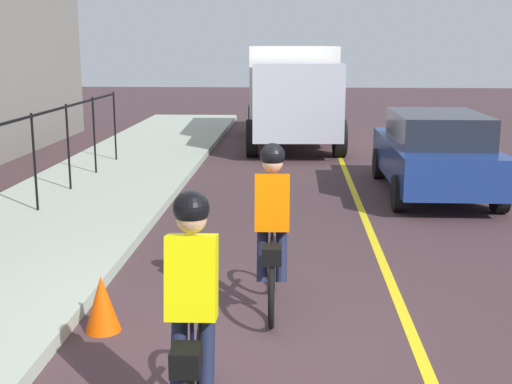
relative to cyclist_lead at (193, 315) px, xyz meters
name	(u,v)px	position (x,y,z in m)	size (l,w,h in m)	color
ground_plane	(251,334)	(1.72, -0.31, -0.91)	(80.00, 80.00, 0.00)	#422E32
lane_line_centre	(413,337)	(1.72, -1.91, -0.91)	(36.00, 0.12, 0.01)	yellow
cyclist_lead	(193,315)	(0.00, 0.00, 0.00)	(1.71, 0.37, 1.83)	black
cyclist_follow	(272,229)	(2.36, -0.50, 0.00)	(1.71, 0.37, 1.83)	black
patrol_sedan	(434,152)	(8.38, -3.40, -0.09)	(4.41, 1.94, 1.58)	navy
box_truck_background	(292,90)	(15.21, -0.65, 0.64)	(6.82, 2.82, 2.78)	silver
traffic_cone_far	(102,303)	(1.73, 1.18, -0.62)	(0.36, 0.36, 0.58)	#F24C05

